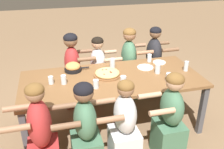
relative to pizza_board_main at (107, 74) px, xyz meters
The scene contains 25 objects.
ground_plane 0.80m from the pizza_board_main, 63.65° to the right, with size 18.00×18.00×0.00m, color #896B4C.
dining_table 0.14m from the pizza_board_main, 63.65° to the right, with size 2.38×1.04×0.77m.
pizza_board_main is the anchor object (origin of this frame).
skillet_bowl 0.51m from the pizza_board_main, 148.54° to the left, with size 0.35×0.24×0.13m.
empty_plate_a 0.89m from the pizza_board_main, 15.01° to the left, with size 0.19×0.19×0.02m.
empty_plate_b 0.60m from the pizza_board_main, 10.82° to the left, with size 0.23×0.23×0.02m.
cocktail_glass_blue 1.04m from the pizza_board_main, 155.46° to the right, with size 0.07×0.07×0.11m.
drinking_glass_a 0.75m from the pizza_board_main, behind, with size 0.06×0.06×0.10m.
drinking_glass_b 0.79m from the pizza_board_main, 22.94° to the left, with size 0.06×0.06×0.12m.
drinking_glass_c 0.60m from the pizza_board_main, behind, with size 0.07×0.07×0.12m.
drinking_glass_d 0.91m from the pizza_board_main, 30.48° to the right, with size 0.07×0.07×0.13m.
drinking_glass_e 0.37m from the pizza_board_main, 125.36° to the right, with size 0.07×0.07×0.11m.
drinking_glass_f 0.81m from the pizza_board_main, 25.78° to the right, with size 0.08×0.08×0.11m.
drinking_glass_g 0.35m from the pizza_board_main, 69.25° to the right, with size 0.07×0.07×0.13m.
drinking_glass_h 0.69m from the pizza_board_main, ahead, with size 0.07×0.07×0.13m.
drinking_glass_i 1.11m from the pizza_board_main, ahead, with size 0.06×0.06×0.14m.
drinking_glass_j 0.28m from the pizza_board_main, 61.16° to the left, with size 0.08×0.08×0.14m.
diner_near_midleft 0.97m from the pizza_board_main, 118.02° to the right, with size 0.51×0.40×1.13m.
diner_far_right 1.19m from the pizza_board_main, 34.24° to the left, with size 0.51×0.40×1.21m.
diner_far_center 0.71m from the pizza_board_main, 89.45° to the left, with size 0.51×0.40×1.11m.
diner_far_midleft 0.80m from the pizza_board_main, 121.64° to the left, with size 0.51×0.40×1.20m.
diner_near_left 1.24m from the pizza_board_main, 137.25° to the right, with size 0.51×0.40×1.18m.
diner_far_midright 0.87m from the pizza_board_main, 51.45° to the left, with size 0.51×0.40×1.22m.
diner_near_center 0.88m from the pizza_board_main, 90.41° to the right, with size 0.51×0.40×1.10m.
diner_near_midright 1.03m from the pizza_board_main, 56.49° to the right, with size 0.51×0.40×1.12m.
Camera 1 is at (-0.74, -2.86, 2.25)m, focal length 40.00 mm.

